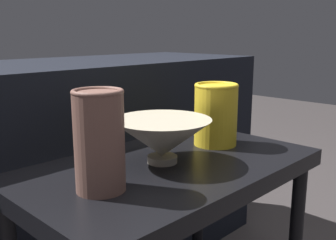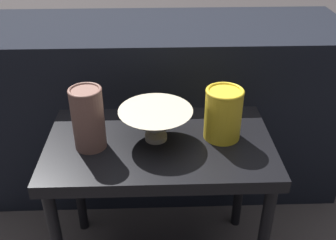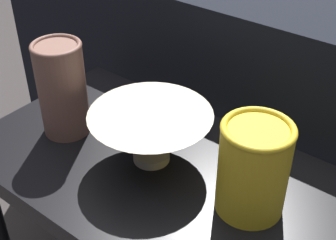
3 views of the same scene
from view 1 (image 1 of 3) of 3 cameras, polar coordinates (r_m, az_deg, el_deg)
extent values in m
cube|color=black|center=(0.91, 0.20, -7.38)|extent=(0.70, 0.41, 0.04)
cylinder|color=black|center=(1.34, 4.35, -13.14)|extent=(0.04, 0.04, 0.49)
cube|color=black|center=(1.36, -15.95, -7.74)|extent=(1.54, 0.50, 0.73)
cylinder|color=#B2A88E|center=(0.90, -0.82, -5.70)|extent=(0.07, 0.07, 0.02)
cone|color=#B2A88E|center=(0.89, -0.83, -2.57)|extent=(0.22, 0.22, 0.09)
cylinder|color=brown|center=(0.74, -9.92, -3.20)|extent=(0.09, 0.09, 0.19)
torus|color=brown|center=(0.72, -10.20, 4.05)|extent=(0.10, 0.10, 0.01)
cylinder|color=gold|center=(1.04, 6.94, 0.67)|extent=(0.11, 0.11, 0.16)
torus|color=gold|center=(1.03, 7.05, 4.99)|extent=(0.11, 0.11, 0.01)
camera|label=2|loc=(0.83, 84.76, 29.89)|focal=42.00mm
camera|label=3|loc=(1.09, 42.03, 24.16)|focal=50.00mm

